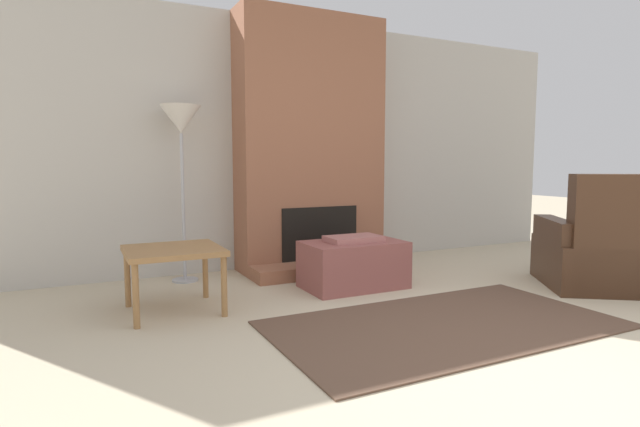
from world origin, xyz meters
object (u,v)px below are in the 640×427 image
(ottoman, at_px, (353,264))
(armchair, at_px, (597,255))
(side_table, at_px, (173,256))
(floor_lamp_left, at_px, (181,127))

(ottoman, bearing_deg, armchair, -27.24)
(ottoman, relative_size, side_table, 1.29)
(ottoman, bearing_deg, side_table, -178.77)
(armchair, relative_size, side_table, 1.78)
(armchair, bearing_deg, ottoman, 6.96)
(ottoman, distance_m, side_table, 1.57)
(ottoman, distance_m, floor_lamp_left, 1.99)
(armchair, height_order, floor_lamp_left, floor_lamp_left)
(armchair, relative_size, floor_lamp_left, 0.74)
(side_table, xyz_separation_m, floor_lamp_left, (0.26, 0.94, 1.01))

